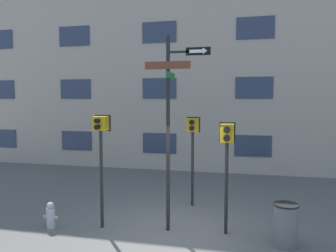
{
  "coord_description": "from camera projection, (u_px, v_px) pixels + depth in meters",
  "views": [
    {
      "loc": [
        1.51,
        -7.21,
        3.13
      ],
      "look_at": [
        -0.16,
        0.23,
        2.51
      ],
      "focal_mm": 35.0,
      "sensor_mm": 36.0,
      "label": 1
    }
  ],
  "objects": [
    {
      "name": "pedestrian_signal_right",
      "position": [
        227.0,
        147.0,
        7.48
      ],
      "size": [
        0.36,
        0.4,
        2.6
      ],
      "color": "black",
      "rests_on": "ground_plane"
    },
    {
      "name": "pedestrian_signal_across",
      "position": [
        193.0,
        136.0,
        9.51
      ],
      "size": [
        0.4,
        0.4,
        2.62
      ],
      "color": "black",
      "rests_on": "ground_plane"
    },
    {
      "name": "building_facade",
      "position": [
        207.0,
        32.0,
        13.93
      ],
      "size": [
        24.0,
        0.63,
        12.02
      ],
      "color": "tan",
      "rests_on": "ground_plane"
    },
    {
      "name": "fire_hydrant",
      "position": [
        51.0,
        216.0,
        7.94
      ],
      "size": [
        0.37,
        0.21,
        0.65
      ],
      "color": "#A5A5A8",
      "rests_on": "ground_plane"
    },
    {
      "name": "ground_plane",
      "position": [
        173.0,
        234.0,
        7.6
      ],
      "size": [
        60.0,
        60.0,
        0.0
      ],
      "primitive_type": "plane",
      "color": "#595651"
    },
    {
      "name": "pedestrian_signal_left",
      "position": [
        101.0,
        140.0,
        7.84
      ],
      "size": [
        0.39,
        0.4,
        2.75
      ],
      "color": "black",
      "rests_on": "ground_plane"
    },
    {
      "name": "trash_bin",
      "position": [
        286.0,
        225.0,
        6.96
      ],
      "size": [
        0.52,
        0.52,
        0.92
      ],
      "color": "#59595B",
      "rests_on": "ground_plane"
    },
    {
      "name": "street_sign_pole",
      "position": [
        171.0,
        117.0,
        7.62
      ],
      "size": [
        1.51,
        0.9,
        4.59
      ],
      "color": "black",
      "rests_on": "ground_plane"
    }
  ]
}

